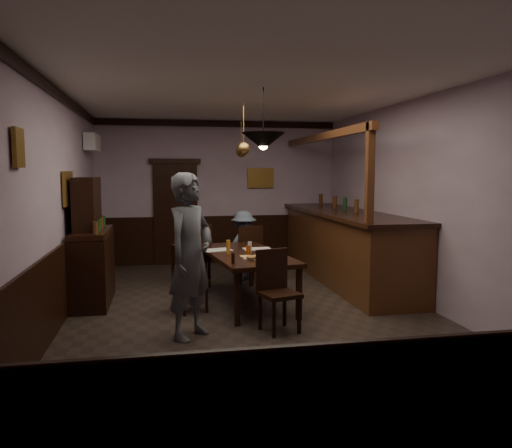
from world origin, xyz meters
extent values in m
cube|color=#2D2621|center=(0.00, 0.00, -0.01)|extent=(5.00, 8.00, 0.01)
cube|color=white|center=(0.00, 0.00, 3.00)|extent=(5.00, 8.00, 0.01)
cube|color=#A992A7|center=(0.00, 4.00, 1.50)|extent=(5.00, 0.01, 3.00)
cube|color=#A992A7|center=(0.00, -4.00, 1.50)|extent=(5.00, 0.01, 3.00)
cube|color=#A992A7|center=(-2.50, 0.00, 1.50)|extent=(0.01, 8.00, 3.00)
cube|color=#A992A7|center=(2.50, 0.00, 1.50)|extent=(0.01, 8.00, 3.00)
cube|color=black|center=(0.00, 0.62, 0.72)|extent=(1.28, 2.31, 0.06)
cube|color=black|center=(-0.28, -0.44, 0.34)|extent=(0.07, 0.07, 0.69)
cube|color=black|center=(0.55, -0.33, 0.34)|extent=(0.07, 0.07, 0.69)
cube|color=black|center=(-0.55, 1.58, 0.34)|extent=(0.07, 0.07, 0.69)
cube|color=black|center=(0.28, 1.69, 0.34)|extent=(0.07, 0.07, 0.69)
cube|color=black|center=(-0.62, 1.90, 0.49)|extent=(0.49, 0.49, 0.05)
cube|color=black|center=(-0.61, 1.70, 0.79)|extent=(0.46, 0.07, 0.55)
cube|color=black|center=(-0.45, 2.10, 0.24)|extent=(0.04, 0.04, 0.47)
cube|color=black|center=(-0.82, 2.08, 0.24)|extent=(0.04, 0.04, 0.47)
cube|color=black|center=(-0.42, 1.73, 0.24)|extent=(0.04, 0.04, 0.47)
cube|color=black|center=(-0.80, 1.71, 0.24)|extent=(0.04, 0.04, 0.47)
cube|color=black|center=(0.27, 2.02, 0.47)|extent=(0.50, 0.50, 0.05)
cube|color=black|center=(0.30, 1.83, 0.75)|extent=(0.44, 0.11, 0.52)
cube|color=black|center=(0.42, 2.22, 0.22)|extent=(0.04, 0.04, 0.45)
cube|color=black|center=(0.07, 2.17, 0.22)|extent=(0.04, 0.04, 0.45)
cube|color=black|center=(0.47, 1.87, 0.22)|extent=(0.04, 0.04, 0.45)
cube|color=black|center=(0.12, 1.82, 0.22)|extent=(0.04, 0.04, 0.45)
cube|color=black|center=(0.19, -0.76, 0.46)|extent=(0.53, 0.53, 0.05)
cube|color=black|center=(0.13, -0.58, 0.73)|extent=(0.42, 0.16, 0.51)
cube|color=black|center=(0.07, -0.98, 0.22)|extent=(0.04, 0.04, 0.44)
cube|color=black|center=(0.40, -0.88, 0.22)|extent=(0.04, 0.04, 0.44)
cube|color=black|center=(-0.03, -0.65, 0.22)|extent=(0.04, 0.04, 0.44)
cube|color=black|center=(0.30, -0.55, 0.22)|extent=(0.04, 0.04, 0.44)
cube|color=black|center=(-0.81, 0.31, 0.43)|extent=(0.51, 0.51, 0.05)
cube|color=black|center=(-0.99, 0.25, 0.69)|extent=(0.17, 0.39, 0.48)
cube|color=black|center=(-0.61, 0.21, 0.21)|extent=(0.04, 0.04, 0.41)
cube|color=black|center=(-0.71, 0.52, 0.21)|extent=(0.04, 0.04, 0.41)
cube|color=black|center=(-0.91, 0.11, 0.21)|extent=(0.04, 0.04, 0.41)
cube|color=black|center=(-1.02, 0.41, 0.21)|extent=(0.04, 0.04, 0.41)
imported|color=#565B63|center=(-0.88, -0.75, 0.96)|extent=(0.81, 0.83, 1.92)
imported|color=brown|center=(-0.65, 2.10, 0.59)|extent=(0.59, 0.47, 1.17)
imported|color=slate|center=(0.24, 2.22, 0.62)|extent=(0.91, 0.73, 1.24)
cube|color=silver|center=(-0.38, 0.94, 0.75)|extent=(0.49, 0.40, 0.01)
cube|color=silver|center=(0.24, 0.93, 0.75)|extent=(0.43, 0.31, 0.01)
cube|color=#E1A953|center=(-0.04, 0.33, 0.75)|extent=(0.17, 0.17, 0.00)
cylinder|color=white|center=(0.35, 0.13, 0.76)|extent=(0.15, 0.15, 0.01)
imported|color=white|center=(0.33, 0.14, 0.80)|extent=(0.09, 0.09, 0.07)
cylinder|color=white|center=(0.00, 0.10, 0.76)|extent=(0.22, 0.22, 0.01)
torus|color=#C68C47|center=(-0.02, 0.03, 0.79)|extent=(0.13, 0.13, 0.04)
torus|color=#C68C47|center=(0.07, 0.08, 0.79)|extent=(0.13, 0.13, 0.04)
cylinder|color=orange|center=(0.03, 0.53, 0.81)|extent=(0.07, 0.07, 0.12)
cylinder|color=#BF721E|center=(-0.25, 0.59, 0.85)|extent=(0.06, 0.06, 0.20)
cylinder|color=silver|center=(0.08, 0.70, 0.82)|extent=(0.06, 0.06, 0.15)
cylinder|color=black|center=(-0.30, -0.21, 0.82)|extent=(0.04, 0.04, 0.14)
cube|color=black|center=(-2.20, 1.04, 0.50)|extent=(0.50, 1.40, 1.00)
cube|color=black|center=(-2.20, 1.04, 1.05)|extent=(0.48, 1.35, 0.08)
cube|color=black|center=(-2.25, 1.04, 1.45)|extent=(0.30, 0.90, 0.80)
cube|color=#452512|center=(2.00, 1.89, 0.59)|extent=(0.97, 4.53, 1.19)
cube|color=black|center=(1.98, 1.89, 1.21)|extent=(1.08, 4.64, 0.06)
cube|color=#452512|center=(1.57, 1.89, 2.54)|extent=(0.10, 4.42, 0.12)
cube|color=#452512|center=(1.57, -0.27, 1.89)|extent=(0.10, 0.10, 1.40)
cube|color=#452512|center=(1.57, 4.05, 1.89)|extent=(0.10, 0.10, 1.40)
cube|color=black|center=(-0.90, 3.95, 1.05)|extent=(0.90, 0.06, 2.10)
cube|color=white|center=(-2.38, 2.90, 2.45)|extent=(0.20, 0.85, 0.30)
cube|color=olive|center=(-2.46, -1.60, 2.15)|extent=(0.04, 0.28, 0.36)
cube|color=olive|center=(-2.46, 0.80, 1.70)|extent=(0.04, 0.62, 0.48)
cube|color=olive|center=(0.90, 3.96, 1.80)|extent=(0.55, 0.04, 0.42)
cylinder|color=black|center=(0.11, -0.17, 2.66)|extent=(0.02, 0.02, 0.68)
cone|color=black|center=(0.11, -0.17, 2.32)|extent=(0.56, 0.56, 0.22)
sphere|color=#FFD88C|center=(0.11, -0.17, 2.27)|extent=(0.12, 0.12, 0.12)
cylinder|color=#BF8C3F|center=(0.10, 1.33, 2.65)|extent=(0.02, 0.02, 0.70)
cone|color=#BF8C3F|center=(0.10, 1.33, 2.30)|extent=(0.20, 0.20, 0.22)
sphere|color=#FFD88C|center=(0.10, 1.33, 2.25)|extent=(0.12, 0.12, 0.12)
cylinder|color=#BF8C3F|center=(0.30, 2.81, 2.65)|extent=(0.02, 0.02, 0.70)
cone|color=#BF8C3F|center=(0.30, 2.81, 2.30)|extent=(0.20, 0.20, 0.22)
sphere|color=#FFD88C|center=(0.30, 2.81, 2.25)|extent=(0.12, 0.12, 0.12)
camera|label=1|loc=(-1.20, -6.49, 1.93)|focal=35.00mm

